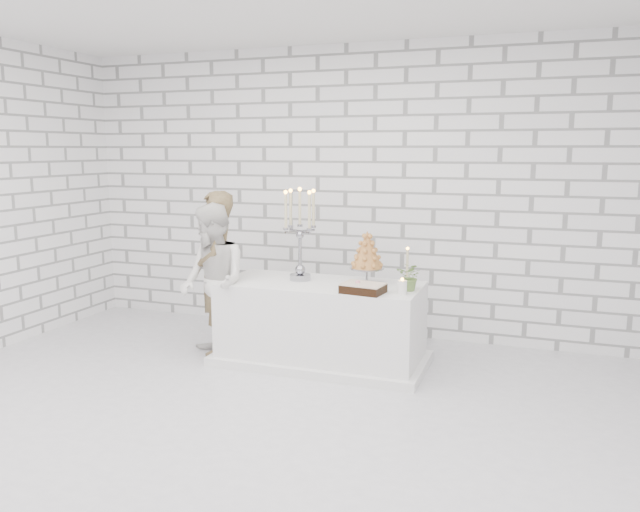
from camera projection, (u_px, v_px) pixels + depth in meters
The scene contains 11 objects.
ground at pixel (240, 422), 4.52m from camera, with size 6.00×5.00×0.01m, color silver.
wall_back at pixel (345, 192), 6.59m from camera, with size 6.00×0.01×3.00m, color white.
cake_table at pixel (321, 323), 5.72m from camera, with size 1.80×0.80×0.75m, color white.
groom at pixel (216, 273), 5.96m from camera, with size 0.57×0.37×1.56m, color brown.
bride at pixel (213, 283), 5.75m from camera, with size 0.71×0.55×1.46m, color white.
candelabra at pixel (300, 234), 5.71m from camera, with size 0.35×0.35×0.85m, color #93949D, non-canonical shape.
croquembouche at pixel (367, 258), 5.57m from camera, with size 0.31×0.31×0.48m, color #965D2A, non-canonical shape.
chocolate_cake at pixel (363, 288), 5.26m from camera, with size 0.34×0.25×0.08m, color black.
pillar_candle at pixel (402, 288), 5.20m from camera, with size 0.08×0.08×0.12m, color white.
extra_taper at pixel (407, 267), 5.54m from camera, with size 0.06×0.06×0.32m, color beige.
flowers at pixel (410, 277), 5.33m from camera, with size 0.22×0.19×0.24m, color #3D672C.
Camera 1 is at (1.98, -3.82, 1.94)m, focal length 35.27 mm.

